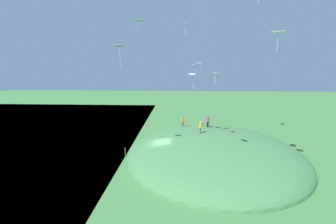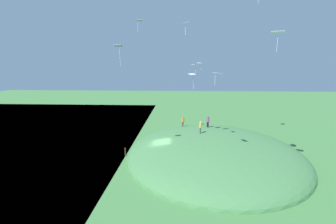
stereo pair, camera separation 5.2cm
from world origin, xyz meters
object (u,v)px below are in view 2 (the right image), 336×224
at_px(kite_2, 278,33).
at_px(kite_10, 186,24).
at_px(mooring_post, 125,152).
at_px(person_watching_kites, 200,126).
at_px(person_walking_path, 208,120).
at_px(person_near_shore, 183,120).
at_px(kite_5, 200,63).
at_px(kite_8, 192,75).
at_px(kite_9, 140,21).
at_px(kite_12, 118,47).
at_px(kite_3, 217,74).
at_px(kite_11, 194,66).

distance_m(kite_2, kite_10, 8.76).
bearing_deg(mooring_post, person_watching_kites, 14.15).
bearing_deg(person_walking_path, kite_2, -40.50).
bearing_deg(person_walking_path, person_near_shore, -175.37).
relative_size(kite_5, mooring_post, 1.05).
bearing_deg(kite_8, person_near_shore, 98.36).
height_order(kite_8, kite_9, kite_9).
xyz_separation_m(person_walking_path, kite_2, (4.62, -12.69, 11.48)).
bearing_deg(kite_12, mooring_post, 100.49).
bearing_deg(mooring_post, kite_3, -26.47).
xyz_separation_m(kite_2, kite_10, (-8.54, 1.61, 1.13)).
height_order(person_watching_kites, kite_8, kite_8).
bearing_deg(kite_9, person_walking_path, 22.92).
xyz_separation_m(person_walking_path, kite_5, (-1.50, 0.37, 8.75)).
height_order(kite_8, kite_12, kite_12).
height_order(kite_8, mooring_post, kite_8).
bearing_deg(kite_11, kite_5, 70.29).
relative_size(person_walking_path, kite_10, 1.46).
relative_size(kite_2, kite_12, 0.87).
height_order(person_near_shore, kite_12, kite_12).
xyz_separation_m(kite_9, kite_10, (5.83, -6.96, -1.54)).
bearing_deg(kite_9, kite_10, -50.04).
height_order(kite_2, kite_5, kite_2).
height_order(person_near_shore, kite_2, kite_2).
distance_m(kite_11, mooring_post, 15.21).
height_order(kite_2, kite_3, kite_2).
bearing_deg(kite_5, kite_9, -151.43).
height_order(person_near_shore, kite_3, kite_3).
height_order(person_watching_kites, kite_5, kite_5).
relative_size(person_walking_path, kite_2, 0.97).
relative_size(kite_9, kite_10, 1.18).
relative_size(kite_3, kite_8, 0.60).
xyz_separation_m(person_walking_path, kite_11, (-2.46, -2.30, 8.43)).
distance_m(person_walking_path, kite_11, 9.08).
relative_size(kite_2, kite_11, 1.38).
height_order(person_watching_kites, kite_12, kite_12).
bearing_deg(kite_12, kite_8, 40.21).
bearing_deg(kite_2, person_watching_kites, 125.94).
relative_size(person_walking_path, kite_8, 0.88).
xyz_separation_m(person_near_shore, kite_2, (8.52, -14.50, 11.98)).
bearing_deg(kite_9, kite_3, -41.88).
bearing_deg(kite_9, mooring_post, -125.52).
relative_size(kite_2, kite_10, 1.51).
bearing_deg(kite_2, kite_8, 134.88).
height_order(person_watching_kites, kite_10, kite_10).
xyz_separation_m(person_watching_kites, mooring_post, (-10.11, -2.55, -3.04)).
bearing_deg(kite_10, person_watching_kites, 70.76).
bearing_deg(person_near_shore, kite_12, -124.48).
bearing_deg(kite_3, person_watching_kites, 95.51).
bearing_deg(kite_10, kite_11, 80.54).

